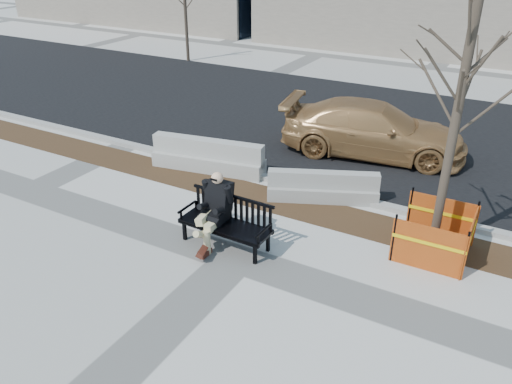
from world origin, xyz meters
The scene contains 11 objects.
ground centered at (0.00, 0.00, 0.00)m, with size 120.00×120.00×0.00m, color beige.
mulch_strip centered at (0.00, 2.60, 0.00)m, with size 40.00×1.20×0.02m, color #47301C.
asphalt_street centered at (0.00, 8.80, 0.00)m, with size 60.00×10.40×0.01m, color black.
curb centered at (0.00, 3.55, 0.06)m, with size 60.00×0.25×0.12m, color #9E9B93.
bench centered at (-0.45, 0.31, 0.00)m, with size 2.03×0.73×1.08m, color black, non-canonical shape.
seated_man centered at (-0.72, 0.37, 0.00)m, with size 0.68×1.14×1.59m, color black, non-canonical shape.
tree_fence centered at (3.43, 2.15, 0.00)m, with size 2.13×2.13×5.34m, color #D95E1B, non-canonical shape.
sedan centered at (0.66, 6.67, 0.00)m, with size 2.17×5.33×1.55m, color #A67643.
jersey_barrier_left centered at (-2.92, 3.31, 0.00)m, with size 3.20×0.64×0.92m, color #ABA8A0, non-canonical shape.
jersey_barrier_right centered at (0.54, 3.21, 0.00)m, with size 2.70×0.54×0.77m, color #A09E96, non-canonical shape.
far_tree_left centered at (-11.41, 13.99, 0.00)m, with size 1.78×1.78×4.80m, color #43362B, non-canonical shape.
Camera 1 is at (4.60, -7.34, 5.96)m, focal length 35.82 mm.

